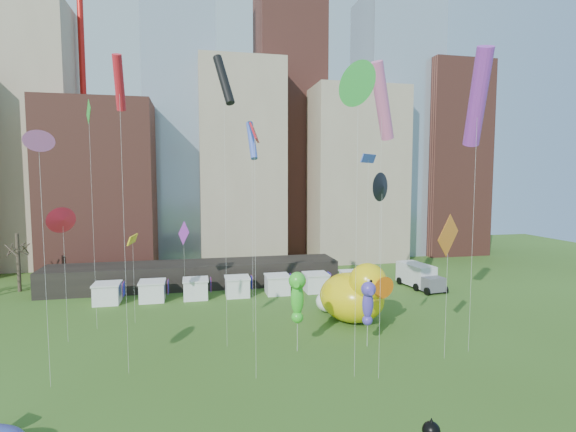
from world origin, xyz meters
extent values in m
cube|color=gray|center=(-30.00, 62.00, 21.00)|extent=(14.00, 12.00, 42.00)
cube|color=brown|center=(-18.00, 56.00, 13.00)|extent=(16.00, 14.00, 26.00)
cube|color=#8C9EB2|center=(-6.00, 64.00, 27.50)|extent=(12.00, 12.00, 55.00)
cube|color=gray|center=(4.00, 60.00, 17.00)|extent=(14.00, 14.00, 34.00)
cube|color=brown|center=(14.00, 66.00, 34.00)|extent=(12.00, 12.00, 68.00)
cube|color=gray|center=(24.00, 58.00, 15.00)|extent=(16.00, 14.00, 30.00)
cube|color=#8C9EB2|center=(34.00, 62.00, 24.00)|extent=(14.00, 12.00, 48.00)
cube|color=brown|center=(44.00, 60.00, 18.00)|extent=(12.00, 12.00, 36.00)
cylinder|color=red|center=(-22.00, 64.00, 38.00)|extent=(1.00, 1.00, 76.00)
cylinder|color=red|center=(30.00, 64.00, 38.00)|extent=(1.00, 1.00, 76.00)
cube|color=black|center=(-4.00, 42.00, 1.60)|extent=(38.00, 6.00, 3.20)
cube|color=white|center=(-14.00, 36.00, 1.10)|extent=(2.80, 2.80, 2.20)
cube|color=red|center=(-12.20, 36.00, 1.60)|extent=(0.08, 1.40, 1.60)
cube|color=white|center=(-9.00, 36.00, 1.10)|extent=(2.80, 2.80, 2.20)
cube|color=red|center=(-7.20, 36.00, 1.60)|extent=(0.08, 1.40, 1.60)
cube|color=white|center=(-4.00, 36.00, 1.10)|extent=(2.80, 2.80, 2.20)
cube|color=red|center=(-2.20, 36.00, 1.60)|extent=(0.08, 1.40, 1.60)
cube|color=white|center=(1.00, 36.00, 1.10)|extent=(2.80, 2.80, 2.20)
cube|color=red|center=(2.80, 36.00, 1.60)|extent=(0.08, 1.40, 1.60)
cube|color=white|center=(6.00, 36.00, 1.10)|extent=(2.80, 2.80, 2.20)
cube|color=red|center=(7.80, 36.00, 1.60)|extent=(0.08, 1.40, 1.60)
cube|color=white|center=(11.00, 36.00, 1.10)|extent=(2.80, 2.80, 2.20)
cube|color=red|center=(12.80, 36.00, 1.60)|extent=(0.08, 1.40, 1.60)
cube|color=white|center=(16.00, 36.00, 1.10)|extent=(2.80, 2.80, 2.20)
cube|color=red|center=(17.80, 36.00, 1.60)|extent=(0.08, 1.40, 1.60)
cylinder|color=#382B21|center=(-26.00, 44.00, 3.75)|extent=(0.44, 0.44, 7.50)
ellipsoid|color=yellow|center=(11.39, 24.18, 2.46)|extent=(8.26, 8.80, 4.93)
ellipsoid|color=yellow|center=(10.31, 26.68, 2.33)|extent=(2.01, 1.82, 2.00)
sphere|color=yellow|center=(12.27, 22.16, 4.45)|extent=(4.88, 4.88, 3.70)
cone|color=orange|center=(12.90, 20.72, 4.32)|extent=(2.53, 2.34, 2.04)
sphere|color=white|center=(11.75, 20.82, 4.94)|extent=(0.67, 0.67, 0.67)
sphere|color=white|center=(13.61, 21.64, 4.94)|extent=(0.67, 0.67, 0.67)
sphere|color=black|center=(11.87, 20.53, 4.94)|extent=(0.33, 0.33, 0.33)
sphere|color=black|center=(13.74, 21.35, 4.94)|extent=(0.33, 0.33, 0.33)
ellipsoid|color=white|center=(10.07, 27.68, 1.12)|extent=(3.63, 3.91, 2.25)
ellipsoid|color=white|center=(10.48, 28.86, 1.06)|extent=(0.90, 0.79, 0.91)
sphere|color=white|center=(9.74, 26.74, 2.03)|extent=(2.15, 2.15, 1.69)
cone|color=orange|center=(9.50, 26.06, 1.97)|extent=(1.13, 1.03, 0.93)
sphere|color=white|center=(9.14, 26.45, 2.25)|extent=(0.30, 0.30, 0.30)
sphere|color=white|center=(10.02, 26.14, 2.25)|extent=(0.30, 0.30, 0.30)
sphere|color=black|center=(9.09, 26.32, 2.25)|extent=(0.15, 0.15, 0.15)
sphere|color=black|center=(9.97, 26.01, 2.25)|extent=(0.15, 0.15, 0.15)
cylinder|color=silver|center=(4.25, 17.87, 2.27)|extent=(0.03, 0.03, 4.53)
ellipsoid|color=green|center=(4.25, 17.87, 4.53)|extent=(1.33, 1.19, 2.82)
sphere|color=green|center=(4.25, 17.72, 6.05)|extent=(1.80, 1.80, 1.44)
cone|color=green|center=(4.25, 17.07, 5.97)|extent=(0.75, 1.01, 0.50)
sphere|color=green|center=(4.25, 17.92, 2.91)|extent=(1.01, 1.01, 1.01)
cylinder|color=silver|center=(10.36, 17.57, 1.87)|extent=(0.03, 0.03, 3.74)
ellipsoid|color=#4A39AD|center=(10.36, 17.57, 3.74)|extent=(1.10, 0.95, 2.49)
sphere|color=#4A39AD|center=(10.36, 17.42, 5.07)|extent=(1.46, 1.46, 1.27)
cone|color=#4A39AD|center=(10.36, 16.85, 5.01)|extent=(0.57, 0.86, 0.45)
sphere|color=#4A39AD|center=(10.36, 17.62, 2.31)|extent=(0.89, 0.89, 0.89)
sphere|color=black|center=(4.05, -3.20, 5.62)|extent=(0.63, 0.63, 0.63)
cone|color=black|center=(4.05, -3.20, 5.95)|extent=(0.23, 0.23, 0.28)
cube|color=silver|center=(24.76, 35.64, 1.70)|extent=(3.32, 5.77, 2.73)
cube|color=#595960|center=(25.23, 32.17, 1.15)|extent=(2.75, 2.28, 1.75)
cylinder|color=black|center=(23.67, 33.50, 0.49)|extent=(0.40, 1.01, 0.98)
cylinder|color=black|center=(26.38, 33.87, 0.49)|extent=(0.40, 1.01, 0.98)
cylinder|color=black|center=(23.18, 37.19, 0.49)|extent=(0.40, 1.01, 0.98)
cylinder|color=black|center=(25.89, 37.55, 0.49)|extent=(0.40, 1.01, 0.98)
cylinder|color=silver|center=(0.19, 13.71, 8.77)|extent=(0.02, 0.02, 17.54)
cube|color=red|center=(0.19, 13.71, 17.54)|extent=(1.18, 3.56, 1.08)
cylinder|color=silver|center=(-13.94, 15.42, 8.45)|extent=(0.02, 0.02, 16.90)
cone|color=pink|center=(-13.94, 15.42, 16.90)|extent=(1.15, 1.12, 1.43)
cylinder|color=silver|center=(8.86, 11.82, 6.92)|extent=(0.02, 0.02, 13.84)
cone|color=black|center=(8.86, 11.82, 13.84)|extent=(1.59, 1.64, 2.03)
cylinder|color=silver|center=(-13.33, 27.15, 10.27)|extent=(0.02, 0.02, 20.54)
cube|color=green|center=(-13.33, 27.15, 20.54)|extent=(0.84, 2.10, 2.24)
cylinder|color=silver|center=(15.73, 30.81, 8.36)|extent=(0.02, 0.02, 16.71)
cube|color=blue|center=(15.73, 30.81, 16.71)|extent=(2.77, 2.57, 1.01)
cylinder|color=silver|center=(-5.21, 33.48, 4.14)|extent=(0.02, 0.02, 8.28)
cube|color=purple|center=(-5.21, 33.48, 8.28)|extent=(1.26, 2.48, 2.76)
cylinder|color=silver|center=(-15.12, 24.21, 5.42)|extent=(0.02, 0.02, 10.84)
cone|color=red|center=(-15.12, 24.21, 10.84)|extent=(1.33, 2.04, 2.20)
cylinder|color=silver|center=(13.97, 23.43, 10.92)|extent=(0.02, 0.02, 21.83)
cylinder|color=pink|center=(13.97, 23.43, 21.83)|extent=(4.00, 3.88, 7.36)
cylinder|color=silver|center=(-1.41, 20.25, 11.24)|extent=(0.02, 0.02, 22.47)
cylinder|color=black|center=(-1.41, 20.25, 22.47)|extent=(1.90, 2.56, 4.31)
cylinder|color=silver|center=(7.27, 12.51, 10.46)|extent=(0.02, 0.02, 20.92)
cone|color=green|center=(7.27, 12.51, 20.92)|extent=(1.01, 3.08, 3.07)
cylinder|color=silver|center=(-9.99, 28.30, 4.21)|extent=(0.02, 0.02, 8.42)
cube|color=yellow|center=(-9.99, 28.30, 8.42)|extent=(0.74, 2.91, 0.89)
cylinder|color=silver|center=(1.26, 23.26, 8.93)|extent=(0.02, 0.02, 17.86)
cylinder|color=blue|center=(1.26, 23.26, 17.86)|extent=(0.91, 2.18, 3.59)
cylinder|color=silver|center=(15.51, 14.00, 4.98)|extent=(0.02, 0.02, 9.96)
cube|color=orange|center=(15.51, 14.00, 9.96)|extent=(2.87, 1.74, 3.33)
cylinder|color=silver|center=(18.24, 14.80, 10.40)|extent=(0.02, 0.02, 20.80)
cylinder|color=purple|center=(18.24, 14.80, 20.80)|extent=(2.77, 4.62, 7.57)
cylinder|color=silver|center=(-8.95, 16.52, 10.55)|extent=(0.02, 0.02, 21.10)
cylinder|color=red|center=(-8.95, 16.52, 21.10)|extent=(0.70, 2.23, 3.76)
camera|label=1|loc=(-3.92, -16.27, 14.44)|focal=27.00mm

